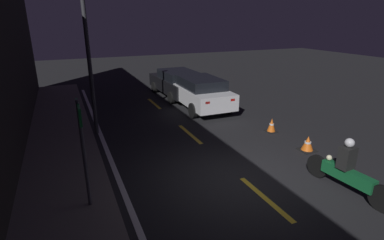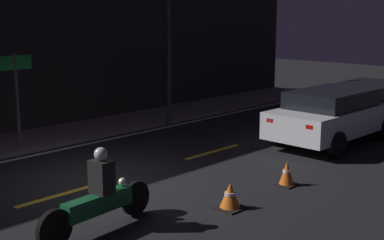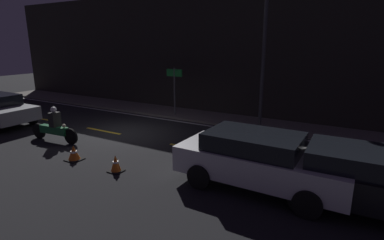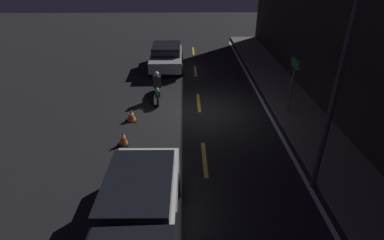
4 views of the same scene
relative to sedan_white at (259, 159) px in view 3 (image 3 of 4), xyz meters
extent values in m
plane|color=black|center=(-6.45, 1.74, -0.79)|extent=(56.00, 56.00, 0.00)
cube|color=#605B56|center=(-6.45, 6.06, -0.74)|extent=(28.00, 2.13, 0.10)
cube|color=black|center=(-6.45, 7.28, 2.41)|extent=(28.00, 0.30, 6.40)
cube|color=gold|center=(-11.95, 1.74, -0.79)|extent=(2.00, 0.14, 0.01)
cube|color=gold|center=(-7.45, 1.74, -0.79)|extent=(2.00, 0.14, 0.01)
cube|color=gold|center=(-2.95, 1.74, -0.79)|extent=(2.00, 0.14, 0.01)
cube|color=gold|center=(1.55, 1.74, -0.79)|extent=(2.00, 0.14, 0.01)
cube|color=silver|center=(-6.45, 4.75, -0.79)|extent=(25.20, 0.14, 0.01)
cylinder|color=black|center=(-11.20, 0.91, -0.45)|extent=(0.68, 0.19, 0.68)
cylinder|color=black|center=(-13.72, 0.89, -0.45)|extent=(0.68, 0.19, 0.68)
cube|color=silver|center=(0.05, 0.00, -0.12)|extent=(4.35, 1.83, 0.69)
cube|color=black|center=(-0.17, 0.00, 0.45)|extent=(2.40, 1.62, 0.45)
cube|color=red|center=(-2.07, 0.60, 0.06)|extent=(0.06, 0.20, 0.10)
cube|color=red|center=(-2.09, -0.54, 0.06)|extent=(0.06, 0.20, 0.10)
cylinder|color=black|center=(1.41, 0.84, -0.46)|extent=(0.66, 0.19, 0.65)
cylinder|color=black|center=(1.38, -0.88, -0.46)|extent=(0.66, 0.19, 0.65)
cylinder|color=black|center=(-1.28, 0.88, -0.46)|extent=(0.66, 0.19, 0.65)
cylinder|color=black|center=(-1.30, -0.84, -0.46)|extent=(0.66, 0.19, 0.65)
cube|color=black|center=(2.55, 0.13, -0.15)|extent=(4.30, 1.87, 0.67)
cube|color=black|center=(2.34, 0.12, 0.41)|extent=(2.38, 1.65, 0.44)
cube|color=red|center=(0.44, 0.66, 0.02)|extent=(0.06, 0.20, 0.10)
cube|color=red|center=(0.46, -0.49, 0.02)|extent=(0.06, 0.20, 0.10)
cylinder|color=black|center=(1.21, 0.96, -0.49)|extent=(0.61, 0.19, 0.61)
cylinder|color=black|center=(1.25, -0.77, -0.49)|extent=(0.61, 0.19, 0.61)
cylinder|color=black|center=(-7.16, -0.13, -0.48)|extent=(0.62, 0.13, 0.61)
cylinder|color=black|center=(-8.87, -0.27, -0.48)|extent=(0.62, 0.15, 0.61)
cube|color=#14592D|center=(-8.01, -0.20, -0.33)|extent=(1.33, 0.34, 0.30)
sphere|color=#F2EABF|center=(-7.46, -0.16, -0.10)|extent=(0.14, 0.14, 0.14)
cube|color=black|center=(-7.92, -0.19, 0.09)|extent=(0.31, 0.38, 0.55)
sphere|color=silver|center=(-7.92, -0.19, 0.48)|extent=(0.22, 0.22, 0.22)
cube|color=black|center=(-5.77, -1.14, -0.77)|extent=(0.49, 0.49, 0.03)
cone|color=orange|center=(-5.77, -1.14, -0.53)|extent=(0.38, 0.38, 0.46)
cylinder|color=white|center=(-5.77, -1.14, -0.51)|extent=(0.21, 0.21, 0.05)
cube|color=black|center=(-3.95, -1.14, -0.77)|extent=(0.39, 0.39, 0.03)
cone|color=orange|center=(-3.95, -1.14, -0.52)|extent=(0.30, 0.30, 0.49)
cylinder|color=white|center=(-3.95, -1.14, -0.49)|extent=(0.17, 0.17, 0.06)
cylinder|color=#4C4C51|center=(-6.21, 5.55, 0.51)|extent=(0.08, 0.08, 2.40)
cube|color=#198C33|center=(-6.21, 5.55, 1.46)|extent=(0.90, 0.05, 0.36)
cylinder|color=#333338|center=(-1.49, 4.85, 1.96)|extent=(0.14, 0.14, 5.50)
camera|label=1|loc=(-12.34, 5.76, 3.23)|focal=28.00mm
camera|label=2|loc=(-12.93, -6.95, 2.71)|focal=50.00mm
camera|label=3|loc=(2.10, -7.15, 2.91)|focal=28.00mm
camera|label=4|loc=(5.29, 1.13, 5.14)|focal=28.00mm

